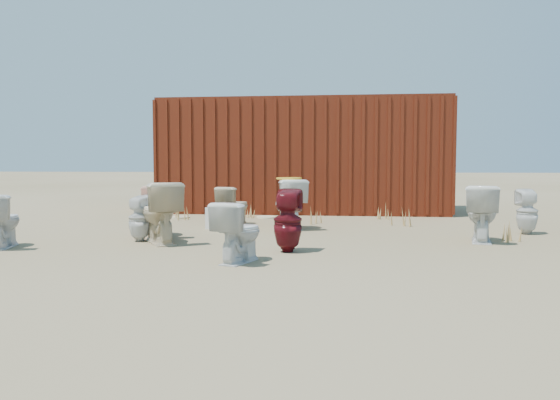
# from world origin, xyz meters

# --- Properties ---
(ground) EXTENTS (100.00, 100.00, 0.00)m
(ground) POSITION_xyz_m (0.00, 0.00, 0.00)
(ground) COLOR brown
(ground) RESTS_ON ground
(shipping_container) EXTENTS (6.00, 2.40, 2.40)m
(shipping_container) POSITION_xyz_m (0.00, 5.20, 1.20)
(shipping_container) COLOR #49110C
(shipping_container) RESTS_ON ground
(toilet_front_a) EXTENTS (0.53, 0.74, 0.68)m
(toilet_front_a) POSITION_xyz_m (-3.39, -0.56, 0.34)
(toilet_front_a) COLOR silver
(toilet_front_a) RESTS_ON ground
(toilet_front_pink) EXTENTS (0.62, 0.82, 0.75)m
(toilet_front_pink) POSITION_xyz_m (-1.79, 0.67, 0.37)
(toilet_front_pink) COLOR #EAA287
(toilet_front_pink) RESTS_ON ground
(toilet_front_c) EXTENTS (0.56, 0.73, 0.66)m
(toilet_front_c) POSITION_xyz_m (-0.23, -1.20, 0.33)
(toilet_front_c) COLOR silver
(toilet_front_c) RESTS_ON ground
(toilet_front_maroon) EXTENTS (0.36, 0.37, 0.76)m
(toilet_front_maroon) POSITION_xyz_m (0.22, -0.47, 0.38)
(toilet_front_maroon) COLOR #5B0F16
(toilet_front_maroon) RESTS_ON ground
(toilet_front_e) EXTENTS (0.58, 0.83, 0.77)m
(toilet_front_e) POSITION_xyz_m (2.73, 0.69, 0.38)
(toilet_front_e) COLOR silver
(toilet_front_e) RESTS_ON ground
(toilet_back_a) EXTENTS (0.39, 0.39, 0.64)m
(toilet_back_a) POSITION_xyz_m (-1.87, 0.18, 0.32)
(toilet_back_a) COLOR silver
(toilet_back_a) RESTS_ON ground
(toilet_back_beige_left) EXTENTS (0.83, 0.92, 0.82)m
(toilet_back_beige_left) POSITION_xyz_m (-1.54, 0.03, 0.41)
(toilet_back_beige_left) COLOR beige
(toilet_back_beige_left) RESTS_ON ground
(toilet_back_beige_right) EXTENTS (0.59, 0.74, 0.66)m
(toilet_back_beige_right) POSITION_xyz_m (-0.99, 2.26, 0.33)
(toilet_back_beige_right) COLOR #C8B692
(toilet_back_beige_right) RESTS_ON ground
(toilet_back_yellowlid) EXTENTS (0.69, 0.89, 0.80)m
(toilet_back_yellowlid) POSITION_xyz_m (0.00, 1.79, 0.40)
(toilet_back_yellowlid) COLOR white
(toilet_back_yellowlid) RESTS_ON ground
(toilet_back_e) EXTENTS (0.31, 0.32, 0.68)m
(toilet_back_e) POSITION_xyz_m (3.60, 1.57, 0.34)
(toilet_back_e) COLOR silver
(toilet_back_e) RESTS_ON ground
(yellow_lid) EXTENTS (0.41, 0.51, 0.02)m
(yellow_lid) POSITION_xyz_m (0.00, 1.79, 0.82)
(yellow_lid) COLOR gold
(yellow_lid) RESTS_ON toilet_back_yellowlid
(loose_tank) EXTENTS (0.52, 0.26, 0.35)m
(loose_tank) POSITION_xyz_m (-1.07, 1.66, 0.17)
(loose_tank) COLOR white
(loose_tank) RESTS_ON ground
(loose_lid_near) EXTENTS (0.40, 0.51, 0.02)m
(loose_lid_near) POSITION_xyz_m (-2.27, 3.29, 0.01)
(loose_lid_near) COLOR beige
(loose_lid_near) RESTS_ON ground
(loose_lid_far) EXTENTS (0.50, 0.56, 0.02)m
(loose_lid_far) POSITION_xyz_m (-0.62, 3.50, 0.01)
(loose_lid_far) COLOR beige
(loose_lid_far) RESTS_ON ground
(weed_clump_a) EXTENTS (0.36, 0.36, 0.30)m
(weed_clump_a) POSITION_xyz_m (-2.20, 2.95, 0.15)
(weed_clump_a) COLOR #AA8344
(weed_clump_a) RESTS_ON ground
(weed_clump_b) EXTENTS (0.32, 0.32, 0.29)m
(weed_clump_b) POSITION_xyz_m (0.38, 2.59, 0.15)
(weed_clump_b) COLOR #AA8344
(weed_clump_b) RESTS_ON ground
(weed_clump_c) EXTENTS (0.36, 0.36, 0.29)m
(weed_clump_c) POSITION_xyz_m (1.83, 2.42, 0.15)
(weed_clump_c) COLOR #AA8344
(weed_clump_c) RESTS_ON ground
(weed_clump_d) EXTENTS (0.30, 0.30, 0.23)m
(weed_clump_d) POSITION_xyz_m (-0.98, 3.50, 0.12)
(weed_clump_d) COLOR #AA8344
(weed_clump_d) RESTS_ON ground
(weed_clump_e) EXTENTS (0.34, 0.34, 0.28)m
(weed_clump_e) POSITION_xyz_m (1.64, 3.50, 0.14)
(weed_clump_e) COLOR #AA8344
(weed_clump_e) RESTS_ON ground
(weed_clump_f) EXTENTS (0.28, 0.28, 0.27)m
(weed_clump_f) POSITION_xyz_m (3.18, 0.75, 0.14)
(weed_clump_f) COLOR #AA8344
(weed_clump_f) RESTS_ON ground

